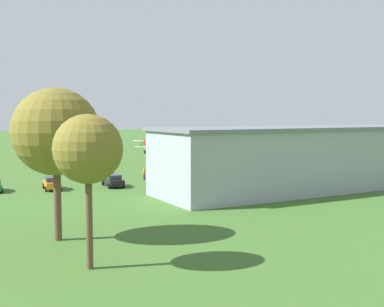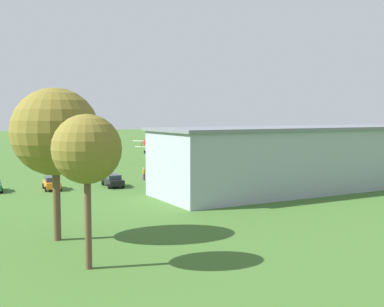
{
  "view_description": "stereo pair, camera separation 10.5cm",
  "coord_description": "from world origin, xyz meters",
  "px_view_note": "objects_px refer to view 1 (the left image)",
  "views": [
    {
      "loc": [
        39.7,
        84.55,
        8.99
      ],
      "look_at": [
        6.1,
        12.85,
        2.59
      ],
      "focal_mm": 45.11,
      "sensor_mm": 36.0,
      "label": 1
    },
    {
      "loc": [
        39.61,
        84.59,
        8.99
      ],
      "look_at": [
        6.1,
        12.85,
        2.59
      ],
      "focal_mm": 45.11,
      "sensor_mm": 36.0,
      "label": 2
    }
  ],
  "objects_px": {
    "windsock": "(274,130)",
    "biplane": "(154,146)",
    "hangar": "(301,158)",
    "person_beside_truck": "(144,174)",
    "tree_behind_hangar_left": "(88,150)",
    "tree_behind_hangar_right": "(56,132)",
    "car_orange": "(52,183)",
    "car_black": "(113,180)",
    "person_crossing_taxiway": "(318,163)"
  },
  "relations": [
    {
      "from": "hangar",
      "to": "tree_behind_hangar_left",
      "type": "xyz_separation_m",
      "value": [
        29.9,
        19.03,
        3.18
      ]
    },
    {
      "from": "biplane",
      "to": "person_crossing_taxiway",
      "type": "distance_m",
      "value": 29.84
    },
    {
      "from": "car_black",
      "to": "windsock",
      "type": "xyz_separation_m",
      "value": [
        -52.44,
        -40.78,
        4.46
      ]
    },
    {
      "from": "hangar",
      "to": "person_beside_truck",
      "type": "distance_m",
      "value": 21.49
    },
    {
      "from": "biplane",
      "to": "person_beside_truck",
      "type": "distance_m",
      "value": 24.09
    },
    {
      "from": "person_beside_truck",
      "to": "hangar",
      "type": "bearing_deg",
      "value": 132.1
    },
    {
      "from": "tree_behind_hangar_left",
      "to": "car_black",
      "type": "bearing_deg",
      "value": -108.16
    },
    {
      "from": "car_orange",
      "to": "windsock",
      "type": "bearing_deg",
      "value": -146.09
    },
    {
      "from": "hangar",
      "to": "windsock",
      "type": "distance_m",
      "value": 61.98
    },
    {
      "from": "hangar",
      "to": "biplane",
      "type": "height_order",
      "value": "hangar"
    },
    {
      "from": "tree_behind_hangar_left",
      "to": "car_orange",
      "type": "bearing_deg",
      "value": -95.09
    },
    {
      "from": "hangar",
      "to": "person_beside_truck",
      "type": "bearing_deg",
      "value": -47.9
    },
    {
      "from": "car_orange",
      "to": "tree_behind_hangar_left",
      "type": "distance_m",
      "value": 32.23
    },
    {
      "from": "hangar",
      "to": "person_beside_truck",
      "type": "xyz_separation_m",
      "value": [
        14.27,
        -15.8,
        -2.93
      ]
    },
    {
      "from": "person_crossing_taxiway",
      "to": "windsock",
      "type": "xyz_separation_m",
      "value": [
        -15.1,
        -34.9,
        4.48
      ]
    },
    {
      "from": "car_black",
      "to": "windsock",
      "type": "distance_m",
      "value": 66.57
    },
    {
      "from": "car_black",
      "to": "tree_behind_hangar_left",
      "type": "bearing_deg",
      "value": 71.84
    },
    {
      "from": "tree_behind_hangar_left",
      "to": "person_crossing_taxiway",
      "type": "bearing_deg",
      "value": -142.23
    },
    {
      "from": "person_crossing_taxiway",
      "to": "person_beside_truck",
      "type": "distance_m",
      "value": 31.9
    },
    {
      "from": "car_orange",
      "to": "tree_behind_hangar_right",
      "type": "relative_size",
      "value": 0.37
    },
    {
      "from": "car_black",
      "to": "windsock",
      "type": "bearing_deg",
      "value": -142.13
    },
    {
      "from": "biplane",
      "to": "person_beside_truck",
      "type": "height_order",
      "value": "biplane"
    },
    {
      "from": "hangar",
      "to": "car_orange",
      "type": "bearing_deg",
      "value": -24.74
    },
    {
      "from": "car_black",
      "to": "tree_behind_hangar_right",
      "type": "distance_m",
      "value": 26.75
    },
    {
      "from": "person_beside_truck",
      "to": "tree_behind_hangar_right",
      "type": "relative_size",
      "value": 0.16
    },
    {
      "from": "biplane",
      "to": "car_orange",
      "type": "height_order",
      "value": "biplane"
    },
    {
      "from": "tree_behind_hangar_right",
      "to": "car_black",
      "type": "bearing_deg",
      "value": -114.44
    },
    {
      "from": "tree_behind_hangar_right",
      "to": "windsock",
      "type": "height_order",
      "value": "tree_behind_hangar_right"
    },
    {
      "from": "tree_behind_hangar_left",
      "to": "windsock",
      "type": "height_order",
      "value": "tree_behind_hangar_left"
    },
    {
      "from": "tree_behind_hangar_right",
      "to": "biplane",
      "type": "bearing_deg",
      "value": -117.75
    },
    {
      "from": "biplane",
      "to": "tree_behind_hangar_right",
      "type": "relative_size",
      "value": 0.67
    },
    {
      "from": "tree_behind_hangar_left",
      "to": "hangar",
      "type": "bearing_deg",
      "value": -147.53
    },
    {
      "from": "person_beside_truck",
      "to": "windsock",
      "type": "distance_m",
      "value": 59.84
    },
    {
      "from": "hangar",
      "to": "tree_behind_hangar_right",
      "type": "bearing_deg",
      "value": 20.92
    },
    {
      "from": "person_crossing_taxiway",
      "to": "hangar",
      "type": "bearing_deg",
      "value": 45.3
    },
    {
      "from": "biplane",
      "to": "windsock",
      "type": "xyz_separation_m",
      "value": [
        -37.17,
        -14.96,
        2.05
      ]
    },
    {
      "from": "person_crossing_taxiway",
      "to": "tree_behind_hangar_left",
      "type": "bearing_deg",
      "value": 37.77
    },
    {
      "from": "tree_behind_hangar_right",
      "to": "car_orange",
      "type": "bearing_deg",
      "value": -97.94
    },
    {
      "from": "car_orange",
      "to": "person_beside_truck",
      "type": "relative_size",
      "value": 2.36
    },
    {
      "from": "person_beside_truck",
      "to": "tree_behind_hangar_right",
      "type": "distance_m",
      "value": 32.6
    },
    {
      "from": "hangar",
      "to": "tree_behind_hangar_left",
      "type": "height_order",
      "value": "tree_behind_hangar_left"
    },
    {
      "from": "windsock",
      "to": "hangar",
      "type": "bearing_deg",
      "value": 58.18
    },
    {
      "from": "hangar",
      "to": "car_orange",
      "type": "xyz_separation_m",
      "value": [
        27.09,
        -12.48,
        -2.97
      ]
    },
    {
      "from": "car_black",
      "to": "tree_behind_hangar_left",
      "type": "relative_size",
      "value": 0.52
    },
    {
      "from": "car_black",
      "to": "hangar",
      "type": "bearing_deg",
      "value": 149.01
    },
    {
      "from": "person_beside_truck",
      "to": "car_black",
      "type": "bearing_deg",
      "value": 35.51
    },
    {
      "from": "windsock",
      "to": "biplane",
      "type": "bearing_deg",
      "value": 21.93
    },
    {
      "from": "car_orange",
      "to": "biplane",
      "type": "bearing_deg",
      "value": -131.87
    },
    {
      "from": "tree_behind_hangar_right",
      "to": "windsock",
      "type": "bearing_deg",
      "value": -134.47
    },
    {
      "from": "person_crossing_taxiway",
      "to": "windsock",
      "type": "bearing_deg",
      "value": -113.4
    }
  ]
}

